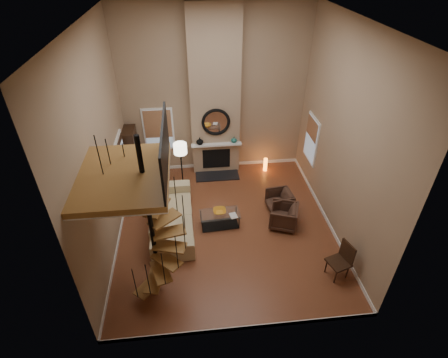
{
  "coord_description": "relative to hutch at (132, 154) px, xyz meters",
  "views": [
    {
      "loc": [
        -0.84,
        -7.38,
        6.9
      ],
      "look_at": [
        0.0,
        0.4,
        1.4
      ],
      "focal_mm": 27.79,
      "sensor_mm": 36.0,
      "label": 1
    }
  ],
  "objects": [
    {
      "name": "baseboard_left",
      "position": [
        -0.17,
        -2.78,
        -0.89
      ],
      "size": [
        0.02,
        6.5,
        0.12
      ],
      "primitive_type": "cube",
      "color": "white",
      "rests_on": "ground"
    },
    {
      "name": "hearth",
      "position": [
        2.82,
        -0.21,
        -0.93
      ],
      "size": [
        1.5,
        0.6,
        0.04
      ],
      "primitive_type": "cube",
      "color": "black",
      "rests_on": "ground"
    },
    {
      "name": "sofa",
      "position": [
        1.3,
        -2.53,
        -0.55
      ],
      "size": [
        1.18,
        2.93,
        0.85
      ],
      "primitive_type": "imported",
      "rotation": [
        0.0,
        0.0,
        1.59
      ],
      "color": "#C5B589",
      "rests_on": "ground"
    },
    {
      "name": "armchair_far",
      "position": [
        4.54,
        -2.93,
        -0.6
      ],
      "size": [
        0.98,
        0.96,
        0.7
      ],
      "primitive_type": "imported",
      "rotation": [
        0.0,
        0.0,
        -1.92
      ],
      "color": "#40281D",
      "rests_on": "ground"
    },
    {
      "name": "floor_lamp",
      "position": [
        1.63,
        -0.83,
        0.46
      ],
      "size": [
        0.41,
        0.41,
        1.72
      ],
      "color": "black",
      "rests_on": "ground"
    },
    {
      "name": "baseboard_right",
      "position": [
        5.81,
        -2.78,
        -0.89
      ],
      "size": [
        0.02,
        6.5,
        0.12
      ],
      "primitive_type": "cube",
      "color": "white",
      "rests_on": "ground"
    },
    {
      "name": "mantel",
      "position": [
        2.82,
        0.0,
        0.2
      ],
      "size": [
        1.7,
        0.18,
        0.06
      ],
      "primitive_type": "cube",
      "color": "white",
      "rests_on": "chimney_breast"
    },
    {
      "name": "right_wall",
      "position": [
        5.82,
        -2.78,
        1.8
      ],
      "size": [
        0.02,
        6.5,
        5.5
      ],
      "primitive_type": "cube",
      "color": "#9E8366",
      "rests_on": "ground"
    },
    {
      "name": "vase_left",
      "position": [
        2.27,
        0.04,
        0.35
      ],
      "size": [
        0.24,
        0.24,
        0.25
      ],
      "primitive_type": "imported",
      "color": "black",
      "rests_on": "mantel"
    },
    {
      "name": "vase_right",
      "position": [
        3.42,
        0.04,
        0.33
      ],
      "size": [
        0.2,
        0.2,
        0.21
      ],
      "primitive_type": "imported",
      "color": "#1A5C53",
      "rests_on": "mantel"
    },
    {
      "name": "back_wall",
      "position": [
        2.82,
        0.47,
        1.8
      ],
      "size": [
        6.0,
        0.02,
        5.5
      ],
      "primitive_type": "cube",
      "color": "#9E8366",
      "rests_on": "ground"
    },
    {
      "name": "window_back",
      "position": [
        0.92,
        0.44,
        0.67
      ],
      "size": [
        1.02,
        0.06,
        1.52
      ],
      "color": "white",
      "rests_on": "back_wall"
    },
    {
      "name": "armchair_near",
      "position": [
        4.58,
        -2.22,
        -0.6
      ],
      "size": [
        0.79,
        0.78,
        0.65
      ],
      "primitive_type": "imported",
      "rotation": [
        0.0,
        0.0,
        -1.45
      ],
      "color": "#40281D",
      "rests_on": "ground"
    },
    {
      "name": "mirror_disc",
      "position": [
        2.82,
        0.07,
        1.0
      ],
      "size": [
        0.8,
        0.01,
        0.8
      ],
      "primitive_type": "cylinder",
      "rotation": [
        1.57,
        0.0,
        0.0
      ],
      "color": "white",
      "rests_on": "chimney_breast"
    },
    {
      "name": "coffee_table",
      "position": [
        2.66,
        -2.72,
        -0.67
      ],
      "size": [
        1.18,
        0.64,
        0.44
      ],
      "color": "silver",
      "rests_on": "ground"
    },
    {
      "name": "left_wall",
      "position": [
        -0.18,
        -2.78,
        1.8
      ],
      "size": [
        0.02,
        6.5,
        5.5
      ],
      "primitive_type": "cube",
      "color": "#9E8366",
      "rests_on": "ground"
    },
    {
      "name": "baseboard_back",
      "position": [
        2.82,
        0.46,
        -0.89
      ],
      "size": [
        6.0,
        0.02,
        0.12
      ],
      "primitive_type": "cube",
      "color": "white",
      "rests_on": "ground"
    },
    {
      "name": "bowl",
      "position": [
        2.66,
        -2.67,
        -0.45
      ],
      "size": [
        0.37,
        0.37,
        0.09
      ],
      "primitive_type": "imported",
      "color": "gold",
      "rests_on": "coffee_table"
    },
    {
      "name": "loft",
      "position": [
        0.77,
        -4.58,
        2.29
      ],
      "size": [
        1.7,
        2.2,
        1.09
      ],
      "color": "olive",
      "rests_on": "left_wall"
    },
    {
      "name": "spiral_stair",
      "position": [
        1.04,
        -4.57,
        0.83
      ],
      "size": [
        1.47,
        1.47,
        4.06
      ],
      "color": "black",
      "rests_on": "ground"
    },
    {
      "name": "baseboard_front",
      "position": [
        2.82,
        -6.02,
        -0.89
      ],
      "size": [
        6.0,
        0.02,
        0.12
      ],
      "primitive_type": "cube",
      "color": "white",
      "rests_on": "ground"
    },
    {
      "name": "window_right",
      "position": [
        5.79,
        -0.78,
        0.68
      ],
      "size": [
        0.06,
        1.02,
        1.52
      ],
      "color": "white",
      "rests_on": "right_wall"
    },
    {
      "name": "side_chair",
      "position": [
        5.42,
        -4.79,
        -0.42
      ],
      "size": [
        0.61,
        0.61,
        1.0
      ],
      "color": "#311C10",
      "rests_on": "ground"
    },
    {
      "name": "chimney_breast",
      "position": [
        2.82,
        0.28,
        1.8
      ],
      "size": [
        1.6,
        0.38,
        5.5
      ],
      "primitive_type": "cube",
      "color": "#9F8367",
      "rests_on": "ground"
    },
    {
      "name": "hutch",
      "position": [
        0.0,
        0.0,
        0.0
      ],
      "size": [
        0.39,
        0.82,
        1.83
      ],
      "primitive_type": "cube",
      "color": "#311C10",
      "rests_on": "ground"
    },
    {
      "name": "front_wall",
      "position": [
        2.82,
        -6.03,
        1.8
      ],
      "size": [
        6.0,
        0.02,
        5.5
      ],
      "primitive_type": "cube",
      "color": "#9E8366",
      "rests_on": "ground"
    },
    {
      "name": "accent_lamp",
      "position": [
        4.55,
        -0.02,
        -0.7
      ],
      "size": [
        0.14,
        0.14,
        0.48
      ],
      "primitive_type": "cylinder",
      "color": "orange",
      "rests_on": "ground"
    },
    {
      "name": "book",
      "position": [
        3.01,
        -2.87,
        -0.49
      ],
      "size": [
        0.24,
        0.29,
        0.03
      ],
      "primitive_type": "imported",
      "rotation": [
        0.0,
        0.0,
        0.19
      ],
      "color": "gray",
      "rests_on": "coffee_table"
    },
    {
      "name": "mirror_frame",
      "position": [
        2.82,
        0.06,
        1.0
      ],
      "size": [
        0.94,
        0.1,
        0.94
      ],
      "primitive_type": "torus",
      "rotation": [
        1.57,
        0.0,
        0.0
      ],
      "color": "black",
      "rests_on": "chimney_breast"
    },
    {
      "name": "ground",
      "position": [
        2.82,
        -2.78,
        -0.95
      ],
      "size": [
        6.0,
        6.5,
        0.01
      ],
      "primitive_type": "cube",
      "color": "brown",
      "rests_on": "ground"
    },
    {
      "name": "ceiling",
      "position": [
        2.82,
        -2.78,
        4.54
      ],
      "size": [
        6.0,
        6.5,
        0.01
      ],
      "primitive_type": "cube",
      "color": "silver",
      "rests_on": "back_wall"
    },
    {
      "name": "entry_door",
      "position": [
        -0.14,
        -0.98,
        0.1
      ],
      "size": [
        0.1,
        1.05,
        2.16
      ],
      "color": "white",
      "rests_on": "ground"
    },
    {
      "name": "firebox",
      "position": [
        2.82,
        0.08,
        -0.4
      ],
      "size": [
        0.95,
        0.02,
        0.72
      ],
      "primitive_type": "cube",
      "color": "black",
      "rests_on": "chimney_breast"
    }
  ]
}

